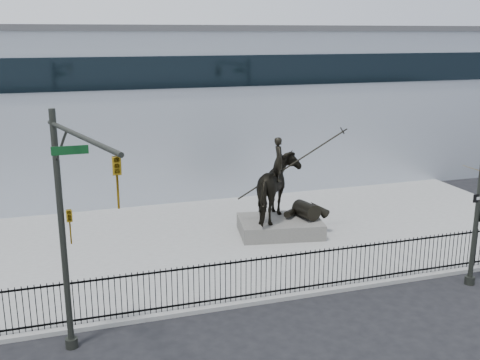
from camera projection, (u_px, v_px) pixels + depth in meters
name	position (u px, v px, depth m)	size (l,w,h in m)	color
ground	(295.00, 315.00, 18.29)	(120.00, 120.00, 0.00)	black
plaza	(232.00, 240.00, 24.72)	(30.00, 12.00, 0.15)	gray
building	(172.00, 105.00, 35.57)	(44.00, 14.00, 9.00)	#B0B6C0
picket_fence	(281.00, 274.00, 19.22)	(22.10, 0.10, 1.50)	black
statue_plinth	(280.00, 226.00, 25.19)	(3.61, 2.48, 0.68)	#53514C
equestrian_statue	(282.00, 189.00, 24.75)	(4.57, 3.24, 3.92)	black
traffic_signal_left	(71.00, 225.00, 14.70)	(1.52, 4.84, 7.00)	#272A24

